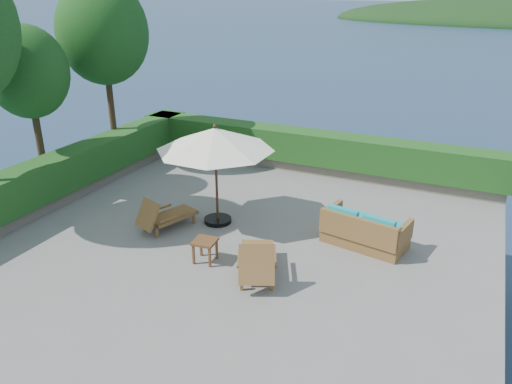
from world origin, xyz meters
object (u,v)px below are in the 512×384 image
at_px(wicker_loveseat, 364,232).
at_px(lounge_right, 257,260).
at_px(patio_umbrella, 215,140).
at_px(lounge_left, 164,216).
at_px(side_table, 205,244).

bearing_deg(wicker_loveseat, lounge_right, -115.41).
bearing_deg(patio_umbrella, lounge_left, -138.57).
relative_size(lounge_left, lounge_right, 0.88).
height_order(patio_umbrella, side_table, patio_umbrella).
bearing_deg(lounge_right, side_table, 150.81).
xyz_separation_m(lounge_left, side_table, (1.75, -0.96, 0.06)).
bearing_deg(lounge_left, side_table, -8.94).
height_order(lounge_left, wicker_loveseat, wicker_loveseat).
height_order(patio_umbrella, lounge_left, patio_umbrella).
height_order(lounge_right, wicker_loveseat, lounge_right).
bearing_deg(lounge_right, patio_umbrella, 111.67).
bearing_deg(side_table, patio_umbrella, 111.04).
bearing_deg(lounge_left, wicker_loveseat, 34.47).
distance_m(lounge_left, lounge_right, 3.26).
xyz_separation_m(patio_umbrella, lounge_right, (2.05, -1.99, -1.81)).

